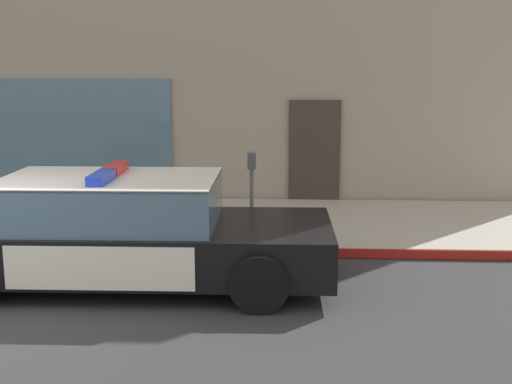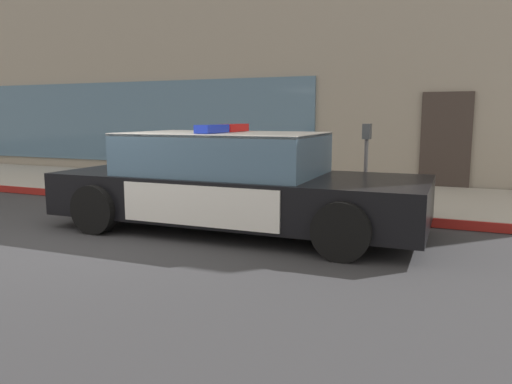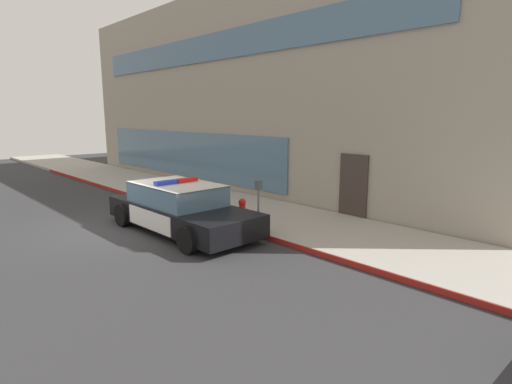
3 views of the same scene
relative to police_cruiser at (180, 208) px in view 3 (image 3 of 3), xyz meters
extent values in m
plane|color=#303033|center=(-1.64, -1.32, -0.68)|extent=(48.00, 48.00, 0.00)
cube|color=#A39E93|center=(-1.64, 2.95, -0.61)|extent=(48.00, 3.46, 0.15)
cube|color=maroon|center=(-1.64, 1.20, -0.61)|extent=(28.80, 0.04, 0.14)
cube|color=gray|center=(-4.38, 10.71, 3.55)|extent=(23.36, 11.98, 8.45)
cube|color=slate|center=(-7.18, 4.69, 0.77)|extent=(14.02, 0.08, 2.10)
cube|color=#382D28|center=(2.63, 4.69, 0.37)|extent=(1.00, 0.08, 2.10)
cube|color=slate|center=(-4.38, 4.69, 5.40)|extent=(19.62, 0.08, 1.10)
cube|color=black|center=(0.06, 0.00, -0.18)|extent=(5.21, 1.99, 0.60)
cube|color=silver|center=(1.72, 0.02, -0.02)|extent=(1.79, 1.91, 0.05)
cube|color=silver|center=(-1.75, -0.02, -0.02)|extent=(1.48, 1.91, 0.05)
cube|color=silver|center=(-0.05, 0.97, -0.18)|extent=(2.18, 0.06, 0.51)
cube|color=silver|center=(-0.03, -0.98, -0.18)|extent=(2.18, 0.06, 0.51)
cube|color=yellow|center=(-0.05, 0.99, -0.18)|extent=(0.22, 0.01, 0.26)
cube|color=slate|center=(-0.15, 0.00, 0.39)|extent=(2.72, 1.77, 0.60)
cube|color=silver|center=(-0.15, 0.00, 0.68)|extent=(2.72, 1.77, 0.04)
cube|color=red|center=(-0.15, 0.35, 0.76)|extent=(0.21, 0.66, 0.11)
cube|color=blue|center=(-0.14, -0.35, 0.76)|extent=(0.21, 0.66, 0.11)
cylinder|color=black|center=(1.76, 0.98, -0.34)|extent=(0.68, 0.23, 0.68)
cylinder|color=black|center=(1.79, -0.94, -0.34)|extent=(0.68, 0.23, 0.68)
cylinder|color=black|center=(-1.66, 0.94, -0.34)|extent=(0.68, 0.23, 0.68)
cylinder|color=black|center=(-1.64, -0.98, -0.34)|extent=(0.68, 0.23, 0.68)
cylinder|color=red|center=(0.89, 1.57, -0.48)|extent=(0.28, 0.28, 0.10)
cylinder|color=red|center=(0.89, 1.57, -0.21)|extent=(0.19, 0.19, 0.45)
sphere|color=red|center=(0.89, 1.57, 0.09)|extent=(0.22, 0.22, 0.22)
cylinder|color=#B21E19|center=(0.89, 1.57, 0.16)|extent=(0.06, 0.06, 0.05)
cylinder|color=#B21E19|center=(0.89, 1.43, -0.18)|extent=(0.09, 0.10, 0.09)
cylinder|color=#B21E19|center=(0.89, 1.72, -0.18)|extent=(0.09, 0.10, 0.09)
cylinder|color=#B21E19|center=(1.04, 1.57, -0.22)|extent=(0.10, 0.12, 0.12)
cylinder|color=slate|center=(1.57, 1.60, 0.02)|extent=(0.06, 0.06, 1.10)
cube|color=#474C51|center=(1.57, 1.60, 0.69)|extent=(0.12, 0.18, 0.24)
camera|label=1|loc=(2.08, -7.94, 2.09)|focal=45.64mm
camera|label=2|loc=(2.99, -6.24, 0.93)|focal=34.55mm
camera|label=3|loc=(9.82, -6.15, 2.61)|focal=28.72mm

